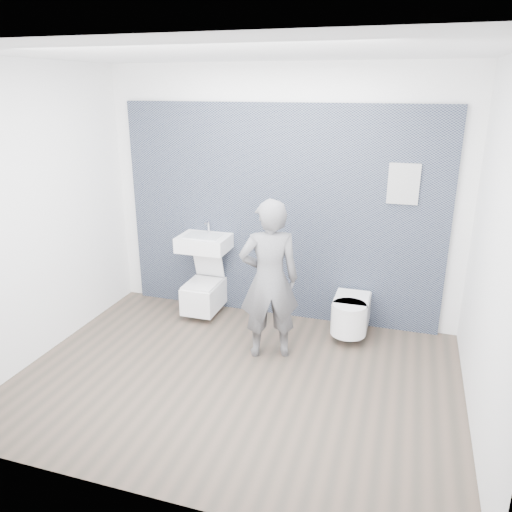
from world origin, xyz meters
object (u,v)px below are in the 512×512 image
(washbasin, at_px, (204,243))
(toilet_rounded, at_px, (350,314))
(toilet_square, at_px, (204,294))
(visitor, at_px, (269,280))

(washbasin, height_order, toilet_rounded, washbasin)
(toilet_square, distance_m, toilet_rounded, 1.71)
(toilet_square, height_order, visitor, visitor)
(washbasin, bearing_deg, visitor, -35.82)
(washbasin, relative_size, toilet_square, 0.79)
(toilet_square, xyz_separation_m, visitor, (0.98, -0.65, 0.54))
(toilet_rounded, relative_size, visitor, 0.39)
(washbasin, height_order, visitor, visitor)
(toilet_square, bearing_deg, washbasin, 90.00)
(washbasin, xyz_separation_m, visitor, (0.98, -0.70, -0.07))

